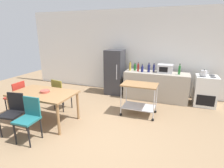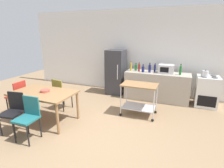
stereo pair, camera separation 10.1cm
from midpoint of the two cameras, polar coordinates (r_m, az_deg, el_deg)
ground_plane at (r=3.99m, az=-4.67°, el=-15.90°), size 12.00×12.00×0.00m
back_wall at (r=6.42m, az=7.97°, el=10.22°), size 8.40×0.12×2.90m
kitchen_counter at (r=5.88m, az=14.67°, el=-0.70°), size 2.00×0.64×0.90m
dining_table at (r=4.54m, az=-20.70°, el=-3.42°), size 1.50×0.90×0.75m
chair_red at (r=5.33m, az=-27.72°, el=-3.12°), size 0.41×0.41×0.89m
chair_black at (r=4.36m, az=-28.68°, el=-7.41°), size 0.46×0.46×0.89m
chair_olive at (r=5.14m, az=-15.68°, el=-2.48°), size 0.46×0.46×0.89m
chair_teal at (r=3.95m, az=-24.79°, el=-9.26°), size 0.42×0.42×0.89m
stove_oven at (r=5.92m, az=28.71°, el=-2.11°), size 0.60×0.61×0.92m
refrigerator at (r=6.22m, az=1.67°, el=3.86°), size 0.60×0.63×1.55m
kitchen_cart at (r=4.66m, az=9.40°, el=-3.32°), size 0.91×0.57×0.85m
bottle_wine at (r=5.90m, az=6.65°, el=5.59°), size 0.07×0.07×0.31m
bottle_soy_sauce at (r=5.95m, az=8.21°, el=5.36°), size 0.08×0.08×0.25m
bottle_olive_oil at (r=5.81m, az=9.24°, el=5.25°), size 0.06×0.06×0.29m
bottle_soda at (r=5.72m, az=10.50°, el=4.77°), size 0.08×0.08×0.25m
bottle_sparkling_water at (r=5.72m, az=12.57°, el=4.95°), size 0.08×0.08×0.30m
bottle_hot_sauce at (r=5.83m, az=14.15°, el=4.97°), size 0.06×0.06×0.28m
microwave at (r=5.77m, az=17.60°, el=4.69°), size 0.46×0.35×0.26m
bottle_vinegar at (r=5.66m, az=21.74°, el=4.14°), size 0.07×0.07×0.33m
fruit_bowl at (r=4.51m, az=-20.29°, el=-2.09°), size 0.22×0.22×0.05m
kettle at (r=5.68m, az=28.39°, el=2.98°), size 0.24×0.17×0.19m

